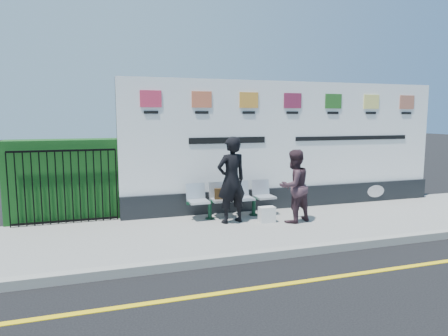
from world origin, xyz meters
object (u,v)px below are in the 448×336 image
object	(u,v)px
bench	(232,207)
woman_left	(231,180)
billboard	(290,153)
woman_right	(294,186)

from	to	relation	value
bench	woman_left	xyz separation A→B (m)	(-0.17, -0.43, 0.68)
bench	woman_left	distance (m)	0.82
billboard	woman_right	size ratio (longest dim) A/B	5.29
billboard	woman_right	distance (m)	1.53
woman_left	woman_right	bearing A→B (deg)	152.41
billboard	bench	xyz separation A→B (m)	(-1.65, -0.53, -1.09)
billboard	bench	world-z (taller)	billboard
bench	woman_right	bearing A→B (deg)	-36.59
woman_right	bench	bearing A→B (deg)	-52.90
bench	woman_right	size ratio (longest dim) A/B	1.29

